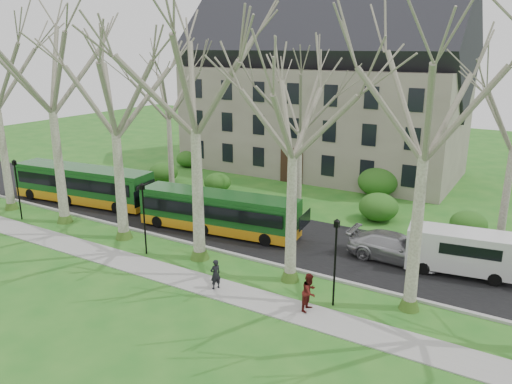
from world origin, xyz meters
The scene contains 15 objects.
ground centered at (0.00, 0.00, 0.00)m, with size 120.00×120.00×0.00m, color #22661D.
sidewalk centered at (0.00, -2.50, 0.03)m, with size 70.00×2.00×0.06m, color gray.
road centered at (0.00, 5.50, 0.03)m, with size 80.00×8.00×0.06m, color black.
curb centered at (0.00, 1.50, 0.07)m, with size 80.00×0.25×0.14m, color #A5A39E.
building centered at (-6.00, 24.00, 8.07)m, with size 26.50×12.20×16.00m.
tree_row_verge centered at (0.00, 0.30, 7.00)m, with size 49.00×7.00×14.00m.
tree_row_far centered at (-1.33, 11.00, 6.00)m, with size 33.00×7.00×12.00m.
lamp_row centered at (0.00, -1.00, 2.57)m, with size 36.22×0.22×4.30m.
hedges centered at (-4.67, 14.00, 1.00)m, with size 30.60×8.60×2.00m.
bus_lead centered at (-17.20, 3.97, 1.54)m, with size 11.83×2.47×2.96m, color #154A19, non-canonical shape.
bus_follow centered at (-4.37, 4.21, 1.43)m, with size 10.93×2.28×2.73m, color #154A19, non-canonical shape.
sedan centered at (7.03, 5.60, 0.85)m, with size 2.20×5.42×1.57m, color #A0A0A5.
van_a centered at (10.50, 5.73, 1.26)m, with size 5.50×2.00×2.40m, color silver, non-canonical shape.
pedestrian_a centered at (0.23, -2.59, 0.85)m, with size 0.58×0.38×1.58m, color black.
pedestrian_b centered at (5.23, -2.07, 0.98)m, with size 0.89×0.70×1.84m, color #521512.
Camera 1 is at (13.91, -21.28, 11.97)m, focal length 35.00 mm.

